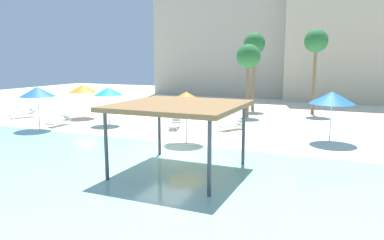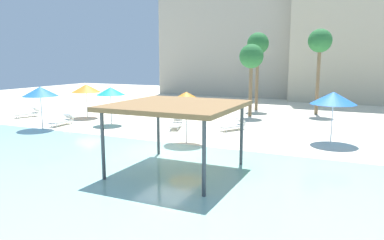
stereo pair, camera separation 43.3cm
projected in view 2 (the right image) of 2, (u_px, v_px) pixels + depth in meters
The scene contains 16 objects.
ground_plane at pixel (163, 150), 18.30m from camera, with size 80.00×80.00×0.00m, color beige.
lagoon_water at pixel (94, 181), 13.60m from camera, with size 44.00×13.50×0.04m, color #99D1C6.
shade_pavilion at pixel (177, 107), 14.34m from camera, with size 4.81×4.81×2.82m.
beach_umbrella_teal_0 at pixel (111, 91), 25.19m from camera, with size 1.97×1.97×2.63m.
beach_umbrella_orange_1 at pixel (86, 88), 28.37m from camera, with size 2.22×2.22×2.61m.
beach_umbrella_blue_2 at pixel (40, 91), 23.43m from camera, with size 2.23×2.23×2.80m.
beach_umbrella_orange_3 at pixel (186, 97), 19.46m from camera, with size 2.10×2.10×2.83m.
beach_umbrella_blue_5 at pixel (333, 98), 19.53m from camera, with size 2.43×2.43×2.81m.
lounge_chair_0 at pixel (176, 123), 24.15m from camera, with size 1.14×1.99×0.74m.
lounge_chair_1 at pixel (29, 113), 28.93m from camera, with size 1.15×1.99×0.74m.
lounge_chair_2 at pixel (63, 120), 25.38m from camera, with size 0.67×1.92×0.74m.
lounge_chair_3 at pixel (235, 125), 23.57m from camera, with size 1.46×1.95×0.74m.
palm_tree_0 at pixel (251, 58), 28.57m from camera, with size 1.90×1.90×5.73m.
palm_tree_1 at pixel (320, 43), 29.31m from camera, with size 1.90×1.90×6.98m.
palm_tree_2 at pixel (258, 45), 31.99m from camera, with size 1.90×1.90×6.88m.
hotel_block_0 at pixel (254, 37), 46.62m from camera, with size 22.90×9.29×14.75m, color #B2A893.
Camera 2 is at (8.81, -15.54, 4.53)m, focal length 34.01 mm.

